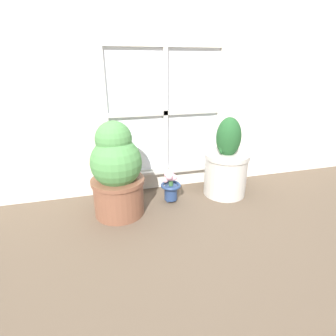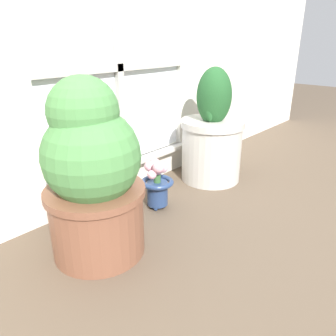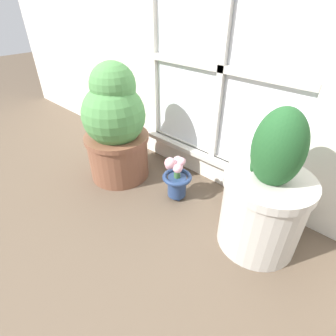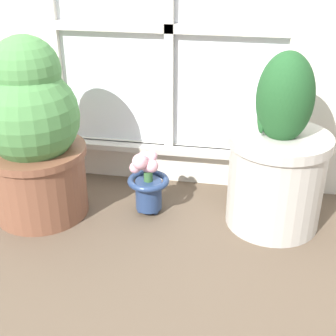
{
  "view_description": "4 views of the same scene",
  "coord_description": "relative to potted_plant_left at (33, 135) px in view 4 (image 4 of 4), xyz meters",
  "views": [
    {
      "loc": [
        -0.53,
        -1.55,
        1.03
      ],
      "look_at": [
        -0.05,
        0.23,
        0.28
      ],
      "focal_mm": 28.0,
      "sensor_mm": 36.0,
      "label": 1
    },
    {
      "loc": [
        -1.07,
        -0.77,
        0.79
      ],
      "look_at": [
        0.01,
        0.19,
        0.21
      ],
      "focal_mm": 35.0,
      "sensor_mm": 36.0,
      "label": 2
    },
    {
      "loc": [
        0.71,
        -0.64,
        0.95
      ],
      "look_at": [
        -0.05,
        0.17,
        0.21
      ],
      "focal_mm": 28.0,
      "sensor_mm": 36.0,
      "label": 3
    },
    {
      "loc": [
        0.32,
        -1.3,
        0.98
      ],
      "look_at": [
        0.04,
        0.24,
        0.19
      ],
      "focal_mm": 50.0,
      "sensor_mm": 36.0,
      "label": 4
    }
  ],
  "objects": [
    {
      "name": "ground_plane",
      "position": [
        0.44,
        -0.15,
        -0.32
      ],
      "size": [
        10.0,
        10.0,
        0.0
      ],
      "primitive_type": "plane",
      "color": "brown"
    },
    {
      "name": "potted_plant_left",
      "position": [
        0.0,
        0.0,
        0.0
      ],
      "size": [
        0.37,
        0.37,
        0.68
      ],
      "color": "brown",
      "rests_on": "ground_plane"
    },
    {
      "name": "potted_plant_right",
      "position": [
        0.88,
        0.08,
        -0.07
      ],
      "size": [
        0.36,
        0.36,
        0.64
      ],
      "color": "#B7B2A8",
      "rests_on": "ground_plane"
    },
    {
      "name": "flower_vase",
      "position": [
        0.41,
        0.07,
        -0.19
      ],
      "size": [
        0.16,
        0.16,
        0.26
      ],
      "color": "navy",
      "rests_on": "ground_plane"
    }
  ]
}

